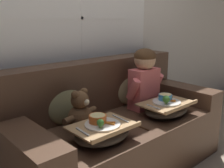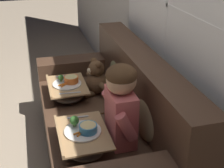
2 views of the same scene
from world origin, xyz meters
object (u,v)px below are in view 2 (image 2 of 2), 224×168
at_px(throw_pillow_behind_teddy, 119,71).
at_px(lap_tray_child, 83,138).
at_px(lap_tray_teddy, 67,89).
at_px(throw_pillow_behind_child, 149,113).
at_px(teddy_bear, 96,79).
at_px(child_figure, 121,101).
at_px(couch, 109,126).

distance_m(throw_pillow_behind_teddy, lap_tray_child, 0.84).
height_order(lap_tray_child, lap_tray_teddy, lap_tray_child).
bearing_deg(throw_pillow_behind_teddy, throw_pillow_behind_child, 0.00).
bearing_deg(throw_pillow_behind_teddy, teddy_bear, -89.73).
relative_size(throw_pillow_behind_teddy, lap_tray_child, 0.90).
bearing_deg(throw_pillow_behind_teddy, child_figure, -15.70).
bearing_deg(throw_pillow_behind_child, child_figure, -90.00).
relative_size(child_figure, teddy_bear, 1.65).
height_order(throw_pillow_behind_teddy, lap_tray_teddy, throw_pillow_behind_teddy).
bearing_deg(couch, throw_pillow_behind_child, 26.93).
bearing_deg(lap_tray_child, throw_pillow_behind_child, 90.00).
xyz_separation_m(child_figure, lap_tray_child, (-0.00, -0.25, -0.23)).
distance_m(throw_pillow_behind_teddy, teddy_bear, 0.21).
bearing_deg(lap_tray_child, teddy_bear, 160.59).
distance_m(child_figure, teddy_bear, 0.72).
bearing_deg(teddy_bear, child_figure, 0.26).
relative_size(couch, throw_pillow_behind_child, 4.68).
height_order(teddy_bear, lap_tray_child, teddy_bear).
distance_m(throw_pillow_behind_child, teddy_bear, 0.73).
relative_size(throw_pillow_behind_child, lap_tray_child, 0.89).
xyz_separation_m(couch, lap_tray_child, (0.35, -0.27, 0.19)).
xyz_separation_m(throw_pillow_behind_child, lap_tray_teddy, (-0.70, -0.45, -0.12)).
bearing_deg(lap_tray_teddy, teddy_bear, 89.58).
relative_size(child_figure, lap_tray_child, 1.22).
xyz_separation_m(throw_pillow_behind_child, child_figure, (0.00, -0.20, 0.12)).
relative_size(teddy_bear, lap_tray_teddy, 0.79).
height_order(teddy_bear, lap_tray_teddy, teddy_bear).
height_order(child_figure, lap_tray_child, child_figure).
bearing_deg(lap_tray_child, lap_tray_teddy, 179.93).
height_order(throw_pillow_behind_child, child_figure, child_figure).
relative_size(child_figure, lap_tray_teddy, 1.30).
bearing_deg(lap_tray_teddy, lap_tray_child, -0.07).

